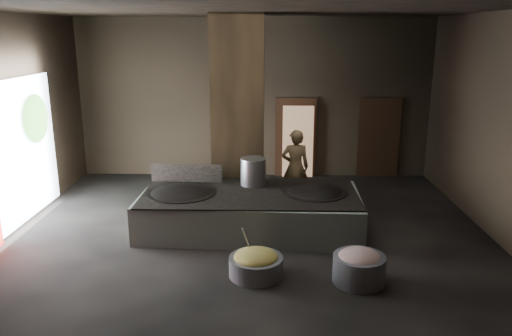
{
  "coord_description": "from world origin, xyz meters",
  "views": [
    {
      "loc": [
        0.37,
        -9.72,
        4.07
      ],
      "look_at": [
        0.14,
        0.65,
        1.25
      ],
      "focal_mm": 35.0,
      "sensor_mm": 36.0,
      "label": 1
    }
  ],
  "objects_px": {
    "meat_basin": "(359,269)",
    "veg_basin": "(256,266)",
    "wok_left": "(181,196)",
    "wok_right": "(314,196)",
    "cook": "(295,167)",
    "stock_pot": "(253,172)",
    "hearth_platform": "(250,212)"
  },
  "relations": [
    {
      "from": "wok_left",
      "to": "stock_pot",
      "type": "bearing_deg",
      "value": 21.8
    },
    {
      "from": "hearth_platform",
      "to": "cook",
      "type": "bearing_deg",
      "value": 61.0
    },
    {
      "from": "wok_left",
      "to": "stock_pot",
      "type": "height_order",
      "value": "stock_pot"
    },
    {
      "from": "hearth_platform",
      "to": "cook",
      "type": "relative_size",
      "value": 2.48
    },
    {
      "from": "wok_left",
      "to": "cook",
      "type": "distance_m",
      "value": 3.05
    },
    {
      "from": "meat_basin",
      "to": "veg_basin",
      "type": "bearing_deg",
      "value": 173.49
    },
    {
      "from": "wok_right",
      "to": "cook",
      "type": "distance_m",
      "value": 1.69
    },
    {
      "from": "hearth_platform",
      "to": "cook",
      "type": "height_order",
      "value": "cook"
    },
    {
      "from": "wok_right",
      "to": "hearth_platform",
      "type": "bearing_deg",
      "value": -177.88
    },
    {
      "from": "stock_pot",
      "to": "cook",
      "type": "distance_m",
      "value": 1.53
    },
    {
      "from": "wok_right",
      "to": "cook",
      "type": "height_order",
      "value": "cook"
    },
    {
      "from": "wok_left",
      "to": "wok_right",
      "type": "height_order",
      "value": "wok_left"
    },
    {
      "from": "stock_pot",
      "to": "meat_basin",
      "type": "bearing_deg",
      "value": -57.04
    },
    {
      "from": "hearth_platform",
      "to": "wok_left",
      "type": "height_order",
      "value": "wok_left"
    },
    {
      "from": "meat_basin",
      "to": "hearth_platform",
      "type": "bearing_deg",
      "value": 129.5
    },
    {
      "from": "veg_basin",
      "to": "meat_basin",
      "type": "height_order",
      "value": "meat_basin"
    },
    {
      "from": "hearth_platform",
      "to": "meat_basin",
      "type": "xyz_separation_m",
      "value": [
        1.9,
        -2.31,
        -0.16
      ]
    },
    {
      "from": "wok_right",
      "to": "meat_basin",
      "type": "bearing_deg",
      "value": -76.8
    },
    {
      "from": "wok_left",
      "to": "stock_pot",
      "type": "relative_size",
      "value": 2.42
    },
    {
      "from": "cook",
      "to": "veg_basin",
      "type": "distance_m",
      "value": 3.99
    },
    {
      "from": "hearth_platform",
      "to": "stock_pot",
      "type": "distance_m",
      "value": 0.92
    },
    {
      "from": "wok_left",
      "to": "cook",
      "type": "bearing_deg",
      "value": 35.21
    },
    {
      "from": "hearth_platform",
      "to": "wok_left",
      "type": "distance_m",
      "value": 1.49
    },
    {
      "from": "meat_basin",
      "to": "stock_pot",
      "type": "bearing_deg",
      "value": 122.96
    },
    {
      "from": "wok_right",
      "to": "meat_basin",
      "type": "distance_m",
      "value": 2.48
    },
    {
      "from": "wok_right",
      "to": "meat_basin",
      "type": "xyz_separation_m",
      "value": [
        0.55,
        -2.36,
        -0.51
      ]
    },
    {
      "from": "veg_basin",
      "to": "meat_basin",
      "type": "xyz_separation_m",
      "value": [
        1.73,
        -0.2,
        0.07
      ]
    },
    {
      "from": "veg_basin",
      "to": "stock_pot",
      "type": "bearing_deg",
      "value": 92.62
    },
    {
      "from": "veg_basin",
      "to": "meat_basin",
      "type": "distance_m",
      "value": 1.74
    },
    {
      "from": "stock_pot",
      "to": "cook",
      "type": "xyz_separation_m",
      "value": [
        0.99,
        1.16,
        -0.21
      ]
    },
    {
      "from": "wok_left",
      "to": "wok_right",
      "type": "distance_m",
      "value": 2.8
    },
    {
      "from": "hearth_platform",
      "to": "wok_right",
      "type": "xyz_separation_m",
      "value": [
        1.35,
        0.05,
        0.35
      ]
    }
  ]
}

